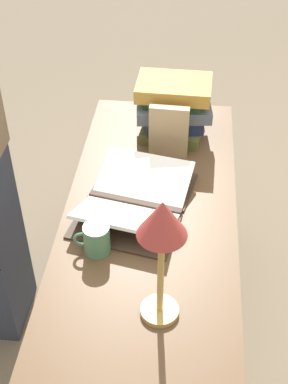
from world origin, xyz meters
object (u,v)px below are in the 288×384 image
at_px(reading_lamp, 162,231).
at_px(book_stack_tall, 173,108).
at_px(open_book, 135,200).
at_px(book_standing_upright, 169,132).
at_px(coffee_mug, 96,239).

bearing_deg(reading_lamp, book_stack_tall, -178.95).
xyz_separation_m(open_book, book_standing_upright, (-0.31, 0.10, 0.08)).
xyz_separation_m(book_stack_tall, reading_lamp, (0.91, 0.02, 0.20)).
distance_m(book_stack_tall, reading_lamp, 0.93).
height_order(book_stack_tall, coffee_mug, book_stack_tall).
distance_m(open_book, coffee_mug, 0.25).
bearing_deg(book_standing_upright, book_stack_tall, 179.50).
relative_size(book_stack_tall, reading_lamp, 0.75).
bearing_deg(book_standing_upright, coffee_mug, -16.79).
distance_m(open_book, book_stack_tall, 0.48).
height_order(open_book, coffee_mug, coffee_mug).
height_order(reading_lamp, coffee_mug, reading_lamp).
relative_size(open_book, reading_lamp, 1.23).
distance_m(book_stack_tall, coffee_mug, 0.72).
bearing_deg(book_stack_tall, open_book, -12.76).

